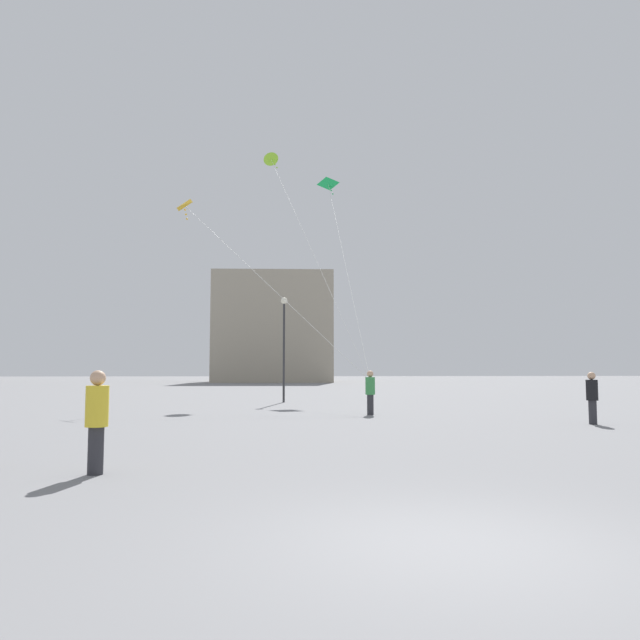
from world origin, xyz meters
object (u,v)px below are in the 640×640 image
object	(u,v)px
lamppost_east	(284,333)
person_in_black	(592,396)
kite_emerald_delta	(329,189)
building_centre_hall	(274,329)
person_in_yellow	(97,417)
kite_amber_delta	(189,210)
kite_lime_diamond	(272,162)
person_in_green	(370,391)

from	to	relation	value
lamppost_east	person_in_black	bearing A→B (deg)	-55.42
kite_emerald_delta	building_centre_hall	distance (m)	47.46
person_in_yellow	kite_amber_delta	size ratio (longest dim) A/B	0.19
kite_emerald_delta	lamppost_east	size ratio (longest dim) A/B	3.11
kite_emerald_delta	kite_lime_diamond	bearing A→B (deg)	-170.12
person_in_black	building_centre_hall	xyz separation A→B (m)	(-9.49, 67.79, 6.59)
person_in_green	lamppost_east	xyz separation A→B (m)	(-3.11, 9.17, 2.77)
person_in_green	building_centre_hall	bearing A→B (deg)	-46.85
kite_lime_diamond	person_in_black	bearing A→B (deg)	-63.25
person_in_yellow	kite_amber_delta	distance (m)	22.61
kite_amber_delta	lamppost_east	xyz separation A→B (m)	(4.99, 1.27, -6.28)
person_in_green	kite_emerald_delta	xyz separation A→B (m)	(0.07, 16.24, 12.88)
kite_amber_delta	lamppost_east	world-z (taller)	kite_amber_delta
person_in_yellow	building_centre_hall	distance (m)	76.32
kite_emerald_delta	lamppost_east	bearing A→B (deg)	-114.23
kite_emerald_delta	building_centre_hall	size ratio (longest dim) A/B	1.03
person_in_green	kite_amber_delta	world-z (taller)	kite_amber_delta
person_in_black	lamppost_east	distance (m)	16.98
building_centre_hall	lamppost_east	size ratio (longest dim) A/B	3.01
person_in_yellow	kite_amber_delta	xyz separation A→B (m)	(-1.30, 20.68, 9.04)
kite_amber_delta	building_centre_hall	bearing A→B (deg)	84.82
person_in_green	person_in_yellow	size ratio (longest dim) A/B	0.98
kite_lime_diamond	building_centre_hall	bearing A→B (deg)	89.17
person_in_yellow	kite_amber_delta	world-z (taller)	kite_amber_delta
kite_lime_diamond	kite_amber_delta	bearing A→B (deg)	-119.41
person_in_yellow	lamppost_east	bearing A→B (deg)	-52.01
person_in_black	kite_lime_diamond	bearing A→B (deg)	-123.58
person_in_green	person_in_yellow	xyz separation A→B (m)	(-6.80, -12.79, 0.02)
person_in_yellow	kite_lime_diamond	distance (m)	31.94
kite_lime_diamond	person_in_yellow	bearing A→B (deg)	-96.09
kite_emerald_delta	kite_amber_delta	distance (m)	12.29
person_in_yellow	kite_emerald_delta	bearing A→B (deg)	-55.78
person_in_green	building_centre_hall	world-z (taller)	building_centre_hall
person_in_black	kite_emerald_delta	size ratio (longest dim) A/B	0.10
kite_amber_delta	person_in_green	bearing A→B (deg)	-44.27
person_in_black	person_in_green	bearing A→B (deg)	-96.19
person_in_green	building_centre_hall	size ratio (longest dim) A/B	0.10
person_in_green	kite_lime_diamond	distance (m)	21.55
lamppost_east	person_in_yellow	bearing A→B (deg)	-99.55
lamppost_east	person_in_green	bearing A→B (deg)	-71.25
person_in_green	lamppost_east	distance (m)	10.07
building_centre_hall	kite_emerald_delta	bearing A→B (deg)	-86.15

